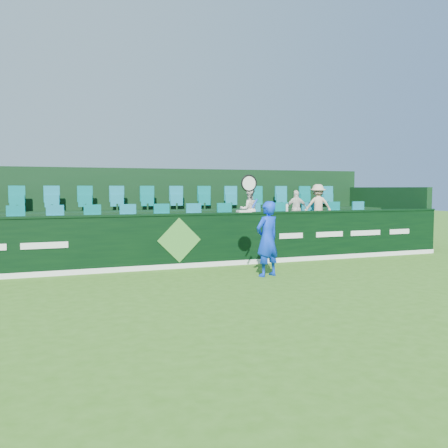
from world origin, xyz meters
name	(u,v)px	position (x,y,z in m)	size (l,w,h in m)	color
ground	(242,302)	(0.00, 0.00, 0.00)	(60.00, 60.00, 0.00)	#376D1A
sponsor_hoarding	(178,241)	(0.00, 4.00, 0.67)	(16.00, 0.25, 1.35)	black
stand_tier_front	(167,247)	(0.00, 5.10, 0.40)	(16.00, 2.00, 0.80)	black
stand_tier_back	(150,232)	(0.00, 7.00, 0.65)	(16.00, 1.80, 1.30)	black
stand_rear	(147,212)	(0.00, 7.44, 1.22)	(16.00, 4.10, 2.60)	black
seat_row_front	(163,220)	(0.00, 5.50, 1.10)	(13.50, 0.50, 0.60)	#14778C
seat_row_back	(148,200)	(0.00, 7.30, 1.60)	(13.50, 0.50, 0.60)	#14778C
tennis_player	(267,238)	(1.53, 2.16, 0.86)	(1.11, 0.57, 2.33)	#0C36D6
spectator_left	(249,210)	(2.42, 5.12, 1.36)	(0.54, 0.42, 1.12)	white
spectator_middle	(296,209)	(3.95, 5.12, 1.35)	(0.65, 0.27, 1.11)	white
spectator_right	(318,206)	(4.68, 5.12, 1.44)	(0.83, 0.48, 1.28)	beige
towel	(244,211)	(1.77, 4.00, 1.38)	(0.35, 0.23, 0.05)	silver
drinks_bottle	(287,208)	(3.03, 4.00, 1.45)	(0.06, 0.06, 0.20)	silver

